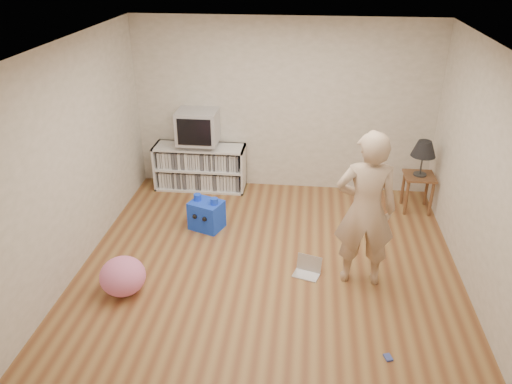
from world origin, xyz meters
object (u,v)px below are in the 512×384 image
(dvd_deck, at_px, (199,144))
(plush_pink, at_px, (123,276))
(side_table, at_px, (418,184))
(plush_blue, at_px, (207,215))
(media_unit, at_px, (200,167))
(table_lamp, at_px, (424,149))
(person, at_px, (365,210))
(crt_tv, at_px, (198,127))
(laptop, at_px, (308,269))

(dvd_deck, distance_m, plush_pink, 2.77)
(side_table, distance_m, plush_blue, 3.04)
(media_unit, relative_size, table_lamp, 2.72)
(dvd_deck, relative_size, plush_pink, 0.89)
(table_lamp, bearing_deg, media_unit, 173.24)
(dvd_deck, relative_size, person, 0.25)
(dvd_deck, xyz_separation_m, crt_tv, (-0.00, -0.00, 0.29))
(laptop, bearing_deg, crt_tv, 146.14)
(media_unit, height_order, plush_pink, media_unit)
(person, height_order, laptop, person)
(person, bearing_deg, dvd_deck, -43.48)
(side_table, height_order, plush_blue, side_table)
(dvd_deck, xyz_separation_m, laptop, (1.73, -2.12, -0.68))
(media_unit, height_order, laptop, media_unit)
(person, bearing_deg, table_lamp, -117.72)
(person, bearing_deg, media_unit, -43.68)
(table_lamp, xyz_separation_m, plush_blue, (-2.91, -0.85, -0.74))
(side_table, distance_m, laptop, 2.35)
(side_table, bearing_deg, crt_tv, 173.57)
(table_lamp, xyz_separation_m, laptop, (-1.53, -1.75, -0.89))
(table_lamp, xyz_separation_m, person, (-0.94, -1.81, -0.03))
(plush_blue, bearing_deg, crt_tv, 126.38)
(table_lamp, relative_size, laptop, 1.46)
(dvd_deck, relative_size, crt_tv, 0.75)
(crt_tv, distance_m, laptop, 2.90)
(person, bearing_deg, plush_pink, 11.20)
(table_lamp, distance_m, laptop, 2.49)
(media_unit, height_order, crt_tv, crt_tv)
(media_unit, distance_m, person, 3.24)
(dvd_deck, distance_m, plush_blue, 1.38)
(laptop, distance_m, plush_pink, 2.11)
(person, xyz_separation_m, plush_pink, (-2.61, -0.53, -0.70))
(laptop, bearing_deg, side_table, 65.87)
(media_unit, bearing_deg, laptop, -51.01)
(dvd_deck, relative_size, table_lamp, 0.87)
(plush_blue, bearing_deg, person, -5.08)
(media_unit, relative_size, plush_blue, 2.77)
(plush_blue, bearing_deg, plush_pink, -92.57)
(plush_pink, bearing_deg, laptop, 16.04)
(dvd_deck, height_order, crt_tv, crt_tv)
(plush_blue, xyz_separation_m, plush_pink, (-0.64, -1.48, 0.01))
(table_lamp, distance_m, plush_pink, 4.31)
(side_table, relative_size, plush_blue, 1.09)
(media_unit, relative_size, dvd_deck, 3.11)
(dvd_deck, height_order, table_lamp, table_lamp)
(media_unit, xyz_separation_m, crt_tv, (-0.00, -0.02, 0.67))
(media_unit, height_order, table_lamp, table_lamp)
(person, xyz_separation_m, laptop, (-0.58, 0.06, -0.86))
(crt_tv, bearing_deg, person, -43.22)
(crt_tv, relative_size, laptop, 1.70)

